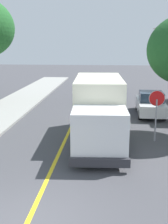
# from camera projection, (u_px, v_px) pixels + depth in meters

# --- Properties ---
(centre_line_yellow) EXTENTS (0.16, 56.00, 0.01)m
(centre_line_yellow) POSITION_uv_depth(u_px,v_px,m) (72.00, 125.00, 17.54)
(centre_line_yellow) COLOR gold
(centre_line_yellow) RESTS_ON ground
(box_truck) EXTENTS (2.74, 7.29, 3.20)m
(box_truck) POSITION_uv_depth(u_px,v_px,m) (99.00, 107.00, 14.47)
(box_truck) COLOR #F2EDCC
(box_truck) RESTS_ON ground
(parked_car_near) EXTENTS (1.85, 4.42, 1.67)m
(parked_car_near) POSITION_uv_depth(u_px,v_px,m) (111.00, 101.00, 20.84)
(parked_car_near) COLOR #B7B7BC
(parked_car_near) RESTS_ON ground
(parked_car_mid) EXTENTS (1.96, 4.46, 1.67)m
(parked_car_mid) POSITION_uv_depth(u_px,v_px,m) (106.00, 87.00, 27.45)
(parked_car_mid) COLOR #2D4793
(parked_car_mid) RESTS_ON ground
(parked_van_across) EXTENTS (1.93, 4.45, 1.67)m
(parked_van_across) POSITION_uv_depth(u_px,v_px,m) (150.00, 104.00, 19.97)
(parked_van_across) COLOR silver
(parked_van_across) RESTS_ON ground
(stop_sign) EXTENTS (0.80, 0.10, 2.65)m
(stop_sign) POSITION_uv_depth(u_px,v_px,m) (156.00, 106.00, 14.34)
(stop_sign) COLOR gray
(stop_sign) RESTS_ON ground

